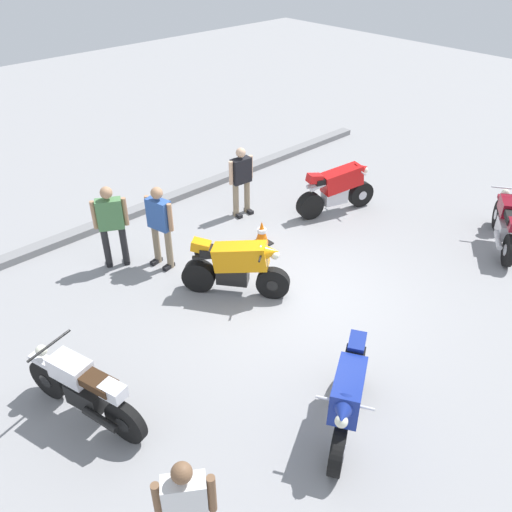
# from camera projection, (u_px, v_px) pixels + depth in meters

# --- Properties ---
(ground_plane) EXTENTS (40.00, 40.00, 0.00)m
(ground_plane) POSITION_uv_depth(u_px,v_px,m) (299.00, 295.00, 9.56)
(ground_plane) COLOR gray
(curb_edge) EXTENTS (14.00, 0.30, 0.15)m
(curb_edge) POSITION_uv_depth(u_px,v_px,m) (156.00, 204.00, 12.33)
(curb_edge) COLOR gray
(curb_edge) RESTS_ON ground
(motorcycle_red_sportbike) EXTENTS (1.91, 0.90, 1.14)m
(motorcycle_red_sportbike) POSITION_uv_depth(u_px,v_px,m) (337.00, 188.00, 11.86)
(motorcycle_red_sportbike) COLOR black
(motorcycle_red_sportbike) RESTS_ON ground
(motorcycle_blue_sportbike) EXTENTS (1.78, 1.15, 1.14)m
(motorcycle_blue_sportbike) POSITION_uv_depth(u_px,v_px,m) (348.00, 395.00, 6.85)
(motorcycle_blue_sportbike) COLOR black
(motorcycle_blue_sportbike) RESTS_ON ground
(motorcycle_maroon_cruiser) EXTENTS (1.81, 1.25, 1.09)m
(motorcycle_maroon_cruiser) POSITION_uv_depth(u_px,v_px,m) (506.00, 223.00, 10.68)
(motorcycle_maroon_cruiser) COLOR black
(motorcycle_maroon_cruiser) RESTS_ON ground
(motorcycle_orange_sportbike) EXTENTS (1.35, 1.66, 1.14)m
(motorcycle_orange_sportbike) POSITION_uv_depth(u_px,v_px,m) (236.00, 266.00, 9.30)
(motorcycle_orange_sportbike) COLOR black
(motorcycle_orange_sportbike) RESTS_ON ground
(motorcycle_silver_cruiser) EXTENTS (0.82, 2.04, 1.09)m
(motorcycle_silver_cruiser) POSITION_uv_depth(u_px,v_px,m) (83.00, 389.00, 7.03)
(motorcycle_silver_cruiser) COLOR black
(motorcycle_silver_cruiser) RESTS_ON ground
(person_in_green_shirt) EXTENTS (0.61, 0.48, 1.68)m
(person_in_green_shirt) POSITION_uv_depth(u_px,v_px,m) (111.00, 222.00, 9.85)
(person_in_green_shirt) COLOR #262628
(person_in_green_shirt) RESTS_ON ground
(person_in_blue_shirt) EXTENTS (0.39, 0.65, 1.67)m
(person_in_blue_shirt) POSITION_uv_depth(u_px,v_px,m) (160.00, 222.00, 9.87)
(person_in_blue_shirt) COLOR gray
(person_in_blue_shirt) RESTS_ON ground
(person_in_black_shirt) EXTENTS (0.63, 0.34, 1.59)m
(person_in_black_shirt) POSITION_uv_depth(u_px,v_px,m) (241.00, 178.00, 11.61)
(person_in_black_shirt) COLOR gray
(person_in_black_shirt) RESTS_ON ground
(person_in_white_shirt) EXTENTS (0.56, 0.49, 1.57)m
(person_in_white_shirt) POSITION_uv_depth(u_px,v_px,m) (186.00, 509.00, 5.26)
(person_in_white_shirt) COLOR #384772
(person_in_white_shirt) RESTS_ON ground
(traffic_cone) EXTENTS (0.36, 0.36, 0.53)m
(traffic_cone) POSITION_uv_depth(u_px,v_px,m) (262.00, 233.00, 10.88)
(traffic_cone) COLOR black
(traffic_cone) RESTS_ON ground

